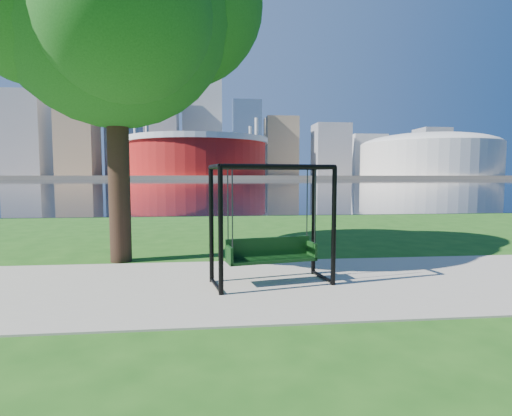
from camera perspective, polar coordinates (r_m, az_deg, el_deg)
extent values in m
plane|color=#1E5114|center=(7.89, -0.26, -10.04)|extent=(900.00, 900.00, 0.00)
cube|color=#9E937F|center=(7.41, 0.13, -10.90)|extent=(120.00, 4.00, 0.03)
cube|color=black|center=(109.62, -5.59, 3.60)|extent=(900.00, 180.00, 0.02)
cube|color=#937F60|center=(313.60, -5.86, 4.46)|extent=(900.00, 228.00, 2.00)
cylinder|color=maroon|center=(243.02, -8.22, 7.21)|extent=(80.00, 80.00, 22.00)
cylinder|color=silver|center=(243.64, -8.24, 9.44)|extent=(83.00, 83.00, 3.00)
cylinder|color=silver|center=(263.15, -0.82, 8.15)|extent=(2.00, 2.00, 32.00)
cylinder|color=silver|center=(265.45, -15.25, 7.96)|extent=(2.00, 2.00, 32.00)
cylinder|color=silver|center=(228.10, -16.80, 8.49)|extent=(2.00, 2.00, 32.00)
cylinder|color=silver|center=(225.41, 0.06, 8.73)|extent=(2.00, 2.00, 32.00)
cylinder|color=beige|center=(278.18, 23.39, 6.34)|extent=(84.00, 84.00, 20.00)
ellipsoid|color=beige|center=(278.65, 23.45, 8.19)|extent=(84.00, 84.00, 15.12)
cube|color=gray|center=(348.16, -29.94, 9.16)|extent=(28.00, 28.00, 62.00)
cube|color=#998466|center=(326.19, -24.19, 12.01)|extent=(26.00, 26.00, 88.00)
cube|color=slate|center=(343.03, -18.00, 12.40)|extent=(30.00, 24.00, 95.00)
cube|color=gray|center=(317.10, -13.30, 11.06)|extent=(24.00, 24.00, 72.00)
cube|color=silver|center=(345.05, -7.62, 11.28)|extent=(32.00, 28.00, 80.00)
cube|color=slate|center=(319.96, -1.36, 9.86)|extent=(22.00, 22.00, 58.00)
cube|color=#998466|center=(338.09, 3.57, 8.72)|extent=(26.00, 26.00, 48.00)
cube|color=gray|center=(337.16, 10.64, 8.15)|extent=(28.00, 24.00, 42.00)
cube|color=silver|center=(373.60, 15.46, 7.26)|extent=(30.00, 26.00, 36.00)
cube|color=gray|center=(377.13, 23.75, 7.31)|extent=(24.00, 24.00, 40.00)
cube|color=#998466|center=(410.60, 27.57, 6.37)|extent=(26.00, 26.00, 32.00)
sphere|color=#998466|center=(335.91, -24.48, 20.06)|extent=(10.00, 10.00, 10.00)
cylinder|color=black|center=(6.57, -5.07, -3.45)|extent=(0.10, 0.10, 2.15)
cylinder|color=black|center=(7.27, 11.05, -2.74)|extent=(0.10, 0.10, 2.15)
cylinder|color=black|center=(7.39, -6.40, -2.56)|extent=(0.10, 0.10, 2.15)
cylinder|color=black|center=(8.02, 8.24, -2.01)|extent=(0.10, 0.10, 2.15)
cylinder|color=black|center=(6.79, 3.45, 5.93)|extent=(2.04, 0.47, 0.08)
cylinder|color=black|center=(7.59, 1.23, 5.81)|extent=(2.04, 0.47, 0.08)
cylinder|color=black|center=(6.92, -5.85, 5.89)|extent=(0.24, 0.84, 0.08)
cylinder|color=black|center=(7.19, -5.71, -10.92)|extent=(0.22, 0.84, 0.07)
cylinder|color=black|center=(7.59, 9.69, 5.74)|extent=(0.24, 0.84, 0.08)
cylinder|color=black|center=(7.83, 9.48, -9.65)|extent=(0.22, 0.84, 0.07)
cube|color=black|center=(7.35, 2.24, -7.39)|extent=(1.69, 0.72, 0.06)
cube|color=black|center=(7.48, 1.78, -5.57)|extent=(1.62, 0.35, 0.36)
cube|color=black|center=(7.11, -3.84, -6.73)|extent=(0.13, 0.42, 0.32)
cube|color=black|center=(7.62, 7.91, -6.00)|extent=(0.13, 0.42, 0.32)
cylinder|color=#323237|center=(6.83, -3.40, -0.17)|extent=(0.03, 0.03, 1.36)
cylinder|color=#323237|center=(7.34, 8.41, 0.13)|extent=(0.03, 0.03, 1.36)
cylinder|color=#323237|center=(7.17, -4.04, 0.06)|extent=(0.03, 0.03, 1.36)
cylinder|color=#323237|center=(7.66, 7.31, 0.32)|extent=(0.03, 0.03, 1.36)
cylinder|color=black|center=(9.74, -19.05, 6.87)|extent=(0.48, 0.48, 4.84)
sphere|color=#1B5017|center=(10.42, -19.59, 25.32)|extent=(5.28, 5.28, 5.28)
sphere|color=#1B5017|center=(10.99, -10.59, 26.83)|extent=(3.96, 3.96, 3.96)
sphere|color=#1B5017|center=(9.03, -18.47, 24.98)|extent=(3.52, 3.52, 3.52)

